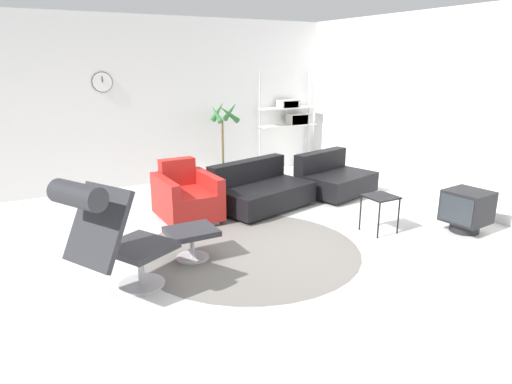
{
  "coord_description": "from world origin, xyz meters",
  "views": [
    {
      "loc": [
        -2.25,
        -4.43,
        2.09
      ],
      "look_at": [
        0.32,
        0.22,
        0.55
      ],
      "focal_mm": 32.0,
      "sensor_mm": 36.0,
      "label": 1
    }
  ],
  "objects_px": {
    "couch_low": "(260,192)",
    "shelf_unit": "(292,114)",
    "couch_second": "(333,180)",
    "potted_plant": "(224,144)",
    "ottoman": "(192,236)",
    "lounge_chair": "(108,228)",
    "crt_television": "(467,209)",
    "armchair_red": "(186,199)",
    "side_table": "(380,201)"
  },
  "relations": [
    {
      "from": "crt_television",
      "to": "shelf_unit",
      "type": "relative_size",
      "value": 0.28
    },
    {
      "from": "couch_second",
      "to": "potted_plant",
      "type": "xyz_separation_m",
      "value": [
        -1.17,
        1.63,
        0.43
      ]
    },
    {
      "from": "side_table",
      "to": "armchair_red",
      "type": "bearing_deg",
      "value": 140.42
    },
    {
      "from": "couch_second",
      "to": "ottoman",
      "type": "bearing_deg",
      "value": 8.31
    },
    {
      "from": "couch_second",
      "to": "crt_television",
      "type": "bearing_deg",
      "value": 85.77
    },
    {
      "from": "ottoman",
      "to": "couch_second",
      "type": "bearing_deg",
      "value": 23.15
    },
    {
      "from": "couch_low",
      "to": "crt_television",
      "type": "bearing_deg",
      "value": 115.44
    },
    {
      "from": "lounge_chair",
      "to": "shelf_unit",
      "type": "distance_m",
      "value": 5.6
    },
    {
      "from": "couch_low",
      "to": "shelf_unit",
      "type": "distance_m",
      "value": 2.74
    },
    {
      "from": "ottoman",
      "to": "crt_television",
      "type": "height_order",
      "value": "crt_television"
    },
    {
      "from": "couch_low",
      "to": "potted_plant",
      "type": "bearing_deg",
      "value": -111.84
    },
    {
      "from": "armchair_red",
      "to": "side_table",
      "type": "bearing_deg",
      "value": 139.61
    },
    {
      "from": "lounge_chair",
      "to": "potted_plant",
      "type": "relative_size",
      "value": 0.81
    },
    {
      "from": "ottoman",
      "to": "couch_low",
      "type": "bearing_deg",
      "value": 38.11
    },
    {
      "from": "couch_low",
      "to": "potted_plant",
      "type": "height_order",
      "value": "potted_plant"
    },
    {
      "from": "armchair_red",
      "to": "couch_low",
      "type": "bearing_deg",
      "value": 177.69
    },
    {
      "from": "armchair_red",
      "to": "lounge_chair",
      "type": "bearing_deg",
      "value": 51.23
    },
    {
      "from": "ottoman",
      "to": "shelf_unit",
      "type": "distance_m",
      "value": 4.62
    },
    {
      "from": "armchair_red",
      "to": "couch_second",
      "type": "height_order",
      "value": "armchair_red"
    },
    {
      "from": "ottoman",
      "to": "couch_low",
      "type": "xyz_separation_m",
      "value": [
        1.53,
        1.2,
        -0.02
      ]
    },
    {
      "from": "potted_plant",
      "to": "couch_second",
      "type": "bearing_deg",
      "value": -54.3
    },
    {
      "from": "ottoman",
      "to": "potted_plant",
      "type": "height_order",
      "value": "potted_plant"
    },
    {
      "from": "side_table",
      "to": "shelf_unit",
      "type": "relative_size",
      "value": 0.25
    },
    {
      "from": "armchair_red",
      "to": "couch_second",
      "type": "distance_m",
      "value": 2.51
    },
    {
      "from": "lounge_chair",
      "to": "couch_low",
      "type": "relative_size",
      "value": 0.74
    },
    {
      "from": "couch_low",
      "to": "shelf_unit",
      "type": "bearing_deg",
      "value": -148.18
    },
    {
      "from": "lounge_chair",
      "to": "side_table",
      "type": "height_order",
      "value": "lounge_chair"
    },
    {
      "from": "lounge_chair",
      "to": "armchair_red",
      "type": "xyz_separation_m",
      "value": [
        1.35,
        1.73,
        -0.4
      ]
    },
    {
      "from": "side_table",
      "to": "crt_television",
      "type": "height_order",
      "value": "crt_television"
    },
    {
      "from": "crt_television",
      "to": "couch_low",
      "type": "bearing_deg",
      "value": 34.01
    },
    {
      "from": "ottoman",
      "to": "potted_plant",
      "type": "xyz_separation_m",
      "value": [
        1.74,
        2.88,
        0.41
      ]
    },
    {
      "from": "couch_second",
      "to": "lounge_chair",
      "type": "bearing_deg",
      "value": 9.49
    },
    {
      "from": "couch_low",
      "to": "crt_television",
      "type": "distance_m",
      "value": 2.76
    },
    {
      "from": "couch_low",
      "to": "shelf_unit",
      "type": "height_order",
      "value": "shelf_unit"
    },
    {
      "from": "armchair_red",
      "to": "shelf_unit",
      "type": "distance_m",
      "value": 3.56
    },
    {
      "from": "armchair_red",
      "to": "potted_plant",
      "type": "relative_size",
      "value": 0.63
    },
    {
      "from": "potted_plant",
      "to": "lounge_chair",
      "type": "bearing_deg",
      "value": -128.45
    },
    {
      "from": "couch_second",
      "to": "potted_plant",
      "type": "relative_size",
      "value": 0.91
    },
    {
      "from": "armchair_red",
      "to": "crt_television",
      "type": "relative_size",
      "value": 1.65
    },
    {
      "from": "lounge_chair",
      "to": "potted_plant",
      "type": "xyz_separation_m",
      "value": [
        2.68,
        3.38,
        -0.02
      ]
    },
    {
      "from": "lounge_chair",
      "to": "couch_second",
      "type": "height_order",
      "value": "lounge_chair"
    },
    {
      "from": "ottoman",
      "to": "couch_second",
      "type": "height_order",
      "value": "couch_second"
    },
    {
      "from": "crt_television",
      "to": "shelf_unit",
      "type": "xyz_separation_m",
      "value": [
        0.01,
        4.0,
        0.79
      ]
    },
    {
      "from": "side_table",
      "to": "ottoman",
      "type": "bearing_deg",
      "value": 170.81
    },
    {
      "from": "armchair_red",
      "to": "couch_second",
      "type": "xyz_separation_m",
      "value": [
        2.51,
        0.01,
        -0.05
      ]
    },
    {
      "from": "shelf_unit",
      "to": "lounge_chair",
      "type": "bearing_deg",
      "value": -139.86
    },
    {
      "from": "armchair_red",
      "to": "crt_television",
      "type": "height_order",
      "value": "armchair_red"
    },
    {
      "from": "armchair_red",
      "to": "shelf_unit",
      "type": "height_order",
      "value": "shelf_unit"
    },
    {
      "from": "lounge_chair",
      "to": "shelf_unit",
      "type": "bearing_deg",
      "value": 102.31
    },
    {
      "from": "armchair_red",
      "to": "crt_television",
      "type": "xyz_separation_m",
      "value": [
        2.91,
        -2.13,
        -0.0
      ]
    }
  ]
}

